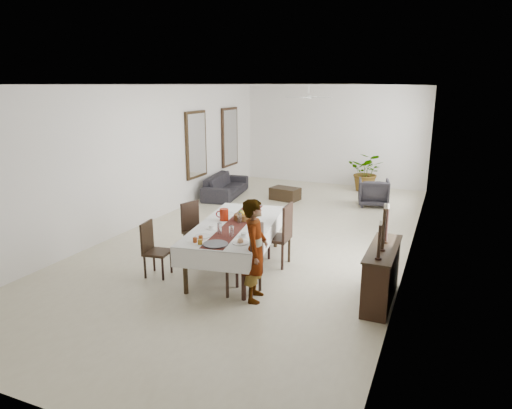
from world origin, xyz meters
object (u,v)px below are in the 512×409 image
dining_table_top (236,226)px  sideboard_body (381,275)px  sofa (226,186)px  red_pitcher (224,215)px  woman (255,250)px

dining_table_top → sideboard_body: 2.64m
sideboard_body → sofa: sideboard_body is taller
sideboard_body → sofa: bearing=135.2°
sideboard_body → red_pitcher: bearing=170.8°
sideboard_body → woman: bearing=-159.1°
dining_table_top → red_pitcher: 0.35m
red_pitcher → sideboard_body: red_pitcher is taller
dining_table_top → woman: bearing=-61.2°
sideboard_body → sofa: (-5.27, 5.23, -0.11)m
woman → sofa: woman is taller
dining_table_top → sofa: bearing=109.3°
woman → sideboard_body: woman is taller
dining_table_top → sideboard_body: (2.59, -0.35, -0.36)m
woman → sofa: bearing=16.2°
dining_table_top → woman: (0.81, -1.03, 0.01)m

